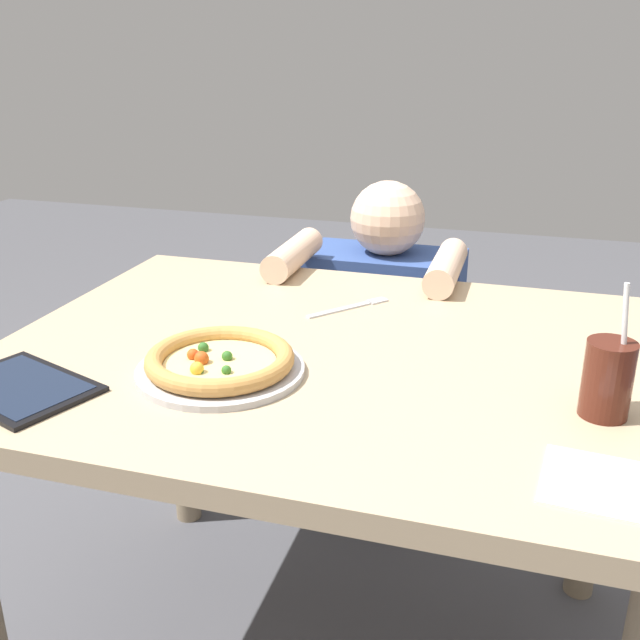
{
  "coord_description": "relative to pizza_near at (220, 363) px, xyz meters",
  "views": [
    {
      "loc": [
        0.33,
        -1.19,
        1.28
      ],
      "look_at": [
        -0.04,
        0.06,
        0.78
      ],
      "focal_mm": 41.05,
      "sensor_mm": 36.0,
      "label": 1
    }
  ],
  "objects": [
    {
      "name": "paper_napkin",
      "position": [
        0.61,
        -0.17,
        -0.02
      ],
      "size": [
        0.17,
        0.16,
        0.0
      ],
      "primitive_type": "cube",
      "rotation": [
        0.0,
        0.0,
        -0.1
      ],
      "color": "white",
      "rests_on": "dining_table"
    },
    {
      "name": "tablet",
      "position": [
        -0.29,
        -0.15,
        -0.02
      ],
      "size": [
        0.28,
        0.24,
        0.01
      ],
      "color": "black",
      "rests_on": "dining_table"
    },
    {
      "name": "dining_table",
      "position": [
        0.15,
        0.16,
        -0.13
      ],
      "size": [
        1.22,
        0.94,
        0.75
      ],
      "color": "tan",
      "rests_on": "ground"
    },
    {
      "name": "drink_cup_colored",
      "position": [
        0.61,
        0.03,
        0.04
      ],
      "size": [
        0.07,
        0.07,
        0.21
      ],
      "color": "#4C1E14",
      "rests_on": "dining_table"
    },
    {
      "name": "pizza_near",
      "position": [
        0.0,
        0.0,
        0.0
      ],
      "size": [
        0.29,
        0.29,
        0.04
      ],
      "color": "#B7B7BC",
      "rests_on": "dining_table"
    },
    {
      "name": "diner_seated",
      "position": [
        0.11,
        0.84,
        -0.36
      ],
      "size": [
        0.45,
        0.54,
        0.94
      ],
      "color": "#333847",
      "rests_on": "ground"
    },
    {
      "name": "fork",
      "position": [
        0.13,
        0.38,
        -0.02
      ],
      "size": [
        0.14,
        0.17,
        0.0
      ],
      "color": "silver",
      "rests_on": "dining_table"
    }
  ]
}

